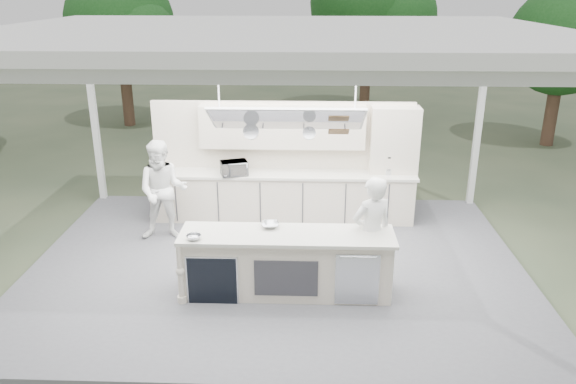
{
  "coord_description": "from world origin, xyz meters",
  "views": [
    {
      "loc": [
        0.48,
        -8.24,
        4.43
      ],
      "look_at": [
        0.17,
        0.4,
        1.23
      ],
      "focal_mm": 35.0,
      "sensor_mm": 36.0,
      "label": 1
    }
  ],
  "objects_px": {
    "demo_island": "(286,263)",
    "back_counter": "(282,195)",
    "head_chef": "(371,234)",
    "sous_chef": "(163,191)"
  },
  "relations": [
    {
      "from": "demo_island",
      "to": "head_chef",
      "type": "bearing_deg",
      "value": 9.58
    },
    {
      "from": "back_counter",
      "to": "sous_chef",
      "type": "height_order",
      "value": "sous_chef"
    },
    {
      "from": "back_counter",
      "to": "sous_chef",
      "type": "relative_size",
      "value": 2.81
    },
    {
      "from": "demo_island",
      "to": "back_counter",
      "type": "distance_m",
      "value": 2.82
    },
    {
      "from": "back_counter",
      "to": "head_chef",
      "type": "xyz_separation_m",
      "value": [
        1.43,
        -2.6,
        0.4
      ]
    },
    {
      "from": "head_chef",
      "to": "sous_chef",
      "type": "relative_size",
      "value": 0.97
    },
    {
      "from": "sous_chef",
      "to": "demo_island",
      "type": "bearing_deg",
      "value": -43.72
    },
    {
      "from": "back_counter",
      "to": "head_chef",
      "type": "height_order",
      "value": "head_chef"
    },
    {
      "from": "demo_island",
      "to": "head_chef",
      "type": "height_order",
      "value": "head_chef"
    },
    {
      "from": "sous_chef",
      "to": "back_counter",
      "type": "bearing_deg",
      "value": 21.15
    }
  ]
}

